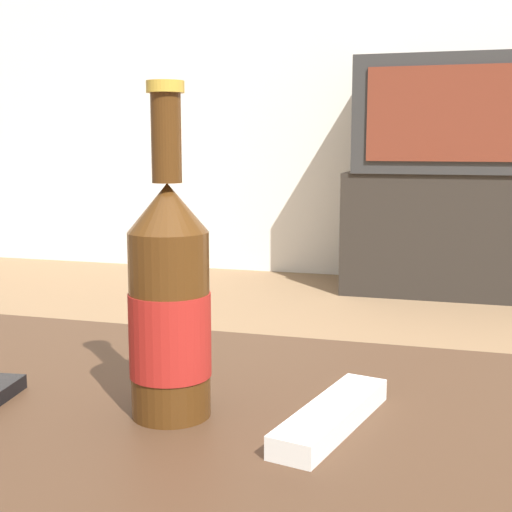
% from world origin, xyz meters
% --- Properties ---
extents(back_wall, '(8.00, 0.05, 2.60)m').
position_xyz_m(back_wall, '(0.00, 3.02, 1.30)').
color(back_wall, silver).
rests_on(back_wall, ground_plane).
extents(tv_stand, '(0.81, 0.44, 0.53)m').
position_xyz_m(tv_stand, '(0.19, 2.73, 0.26)').
color(tv_stand, '#28231E').
rests_on(tv_stand, ground_plane).
extents(television, '(0.72, 0.47, 0.48)m').
position_xyz_m(television, '(0.19, 2.73, 0.77)').
color(television, '#2D2D2D').
rests_on(television, tv_stand).
extents(beer_bottle, '(0.07, 0.07, 0.30)m').
position_xyz_m(beer_bottle, '(0.04, 0.09, 0.51)').
color(beer_bottle, '#47280F').
rests_on(beer_bottle, coffee_table).
extents(remote_control, '(0.08, 0.18, 0.02)m').
position_xyz_m(remote_control, '(0.18, 0.11, 0.42)').
color(remote_control, white).
rests_on(remote_control, coffee_table).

